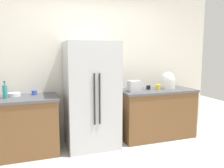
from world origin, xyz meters
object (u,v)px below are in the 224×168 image
object	(u,v)px
cup_a	(34,93)
cup_b	(148,87)
bottle_b	(5,91)
toaster	(134,86)
refrigerator	(91,95)
cup_c	(158,87)
bowl_a	(14,94)
rice_cooker	(168,81)

from	to	relation	value
cup_a	cup_b	distance (m)	1.98
bottle_b	cup_b	xyz separation A→B (m)	(2.38, 0.06, -0.07)
toaster	cup_b	distance (m)	0.37
refrigerator	cup_b	world-z (taller)	refrigerator
toaster	cup_c	world-z (taller)	toaster
toaster	bowl_a	distance (m)	1.93
refrigerator	cup_b	bearing A→B (deg)	5.17
toaster	bowl_a	world-z (taller)	toaster
cup_b	refrigerator	bearing A→B (deg)	-174.83
bottle_b	rice_cooker	bearing A→B (deg)	1.26
refrigerator	cup_c	bearing A→B (deg)	2.46
cup_c	refrigerator	bearing A→B (deg)	-177.54
toaster	rice_cooker	distance (m)	0.76
rice_cooker	bowl_a	bearing A→B (deg)	178.48
refrigerator	bottle_b	size ratio (longest dim) A/B	6.78
cup_b	cup_c	xyz separation A→B (m)	(0.17, -0.04, 0.01)
refrigerator	bowl_a	distance (m)	1.18
cup_c	bowl_a	xyz separation A→B (m)	(-2.44, 0.12, -0.02)
toaster	cup_a	world-z (taller)	toaster
rice_cooker	refrigerator	bearing A→B (deg)	-176.19
toaster	bowl_a	size ratio (longest dim) A/B	1.12
refrigerator	bowl_a	world-z (taller)	refrigerator
cup_a	bowl_a	size ratio (longest dim) A/B	0.46
cup_b	rice_cooker	bearing A→B (deg)	0.11
refrigerator	cup_c	size ratio (longest dim) A/B	19.98
refrigerator	cup_c	world-z (taller)	refrigerator
bottle_b	cup_b	size ratio (longest dim) A/B	3.45
cup_a	cup_b	size ratio (longest dim) A/B	1.12
rice_cooker	bowl_a	xyz separation A→B (m)	(-2.67, 0.07, -0.11)
refrigerator	bowl_a	size ratio (longest dim) A/B	9.65
refrigerator	toaster	bearing A→B (deg)	-1.22
cup_a	cup_b	world-z (taller)	cup_b
cup_a	bowl_a	bearing A→B (deg)	-175.55
bottle_b	cup_c	world-z (taller)	bottle_b
toaster	cup_b	bearing A→B (deg)	18.62
cup_a	rice_cooker	bearing A→B (deg)	-2.25
bottle_b	cup_a	bearing A→B (deg)	20.89
toaster	bottle_b	world-z (taller)	bottle_b
toaster	cup_a	size ratio (longest dim) A/B	2.43
bowl_a	toaster	bearing A→B (deg)	-5.55
cup_a	cup_c	size ratio (longest dim) A/B	0.96
refrigerator	rice_cooker	world-z (taller)	refrigerator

